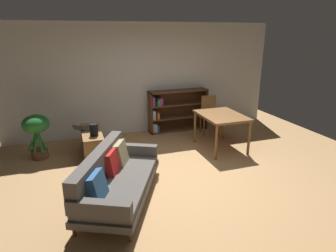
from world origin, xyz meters
TOP-DOWN VIEW (x-y plane):
  - ground_plane at (0.00, 0.00)m, footprint 8.16×8.16m
  - back_wall_panel at (0.00, 2.70)m, footprint 6.80×0.10m
  - fabric_couch at (-1.29, -0.32)m, footprint 1.64×2.16m
  - media_console at (-1.47, 1.49)m, footprint 0.39×1.21m
  - open_laptop at (-1.57, 1.65)m, footprint 0.47×0.35m
  - desk_speaker at (-1.44, 1.19)m, footprint 0.16×0.16m
  - potted_floor_plant at (-2.51, 1.72)m, footprint 0.52×0.53m
  - dining_table at (1.23, 0.97)m, footprint 0.86×1.14m
  - dining_chair_near at (1.46, 1.98)m, footprint 0.49×0.49m
  - bookshelf at (0.71, 2.51)m, footprint 1.54×0.35m

SIDE VIEW (x-z plane):
  - ground_plane at x=0.00m, z-range 0.00..0.00m
  - media_console at x=-1.47m, z-range -0.01..0.53m
  - fabric_couch at x=-1.29m, z-range -0.02..0.75m
  - dining_chair_near at x=1.46m, z-range 0.06..1.00m
  - bookshelf at x=0.71m, z-range 0.00..1.06m
  - open_laptop at x=-1.57m, z-range 0.52..0.61m
  - potted_floor_plant at x=-2.51m, z-range 0.16..1.07m
  - desk_speaker at x=-1.44m, z-range 0.54..0.78m
  - dining_table at x=1.23m, z-range 0.30..1.08m
  - back_wall_panel at x=0.00m, z-range 0.00..2.70m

